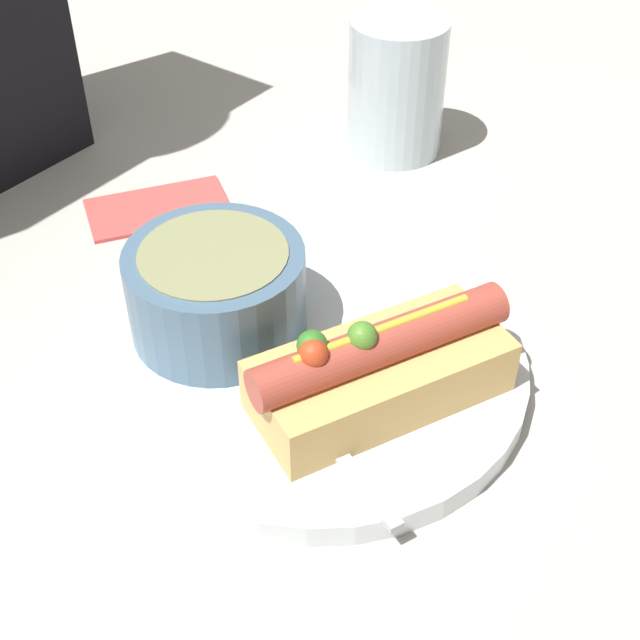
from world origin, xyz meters
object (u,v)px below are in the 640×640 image
(soup_bowl, at_px, (216,287))
(drinking_glass, at_px, (396,87))
(spoon, at_px, (281,379))
(hot_dog, at_px, (379,368))

(soup_bowl, xyz_separation_m, drinking_glass, (0.27, 0.05, 0.01))
(spoon, distance_m, drinking_glass, 0.31)
(hot_dog, height_order, spoon, hot_dog)
(hot_dog, bearing_deg, soup_bowl, 119.14)
(hot_dog, relative_size, soup_bowl, 1.45)
(hot_dog, xyz_separation_m, drinking_glass, (0.26, 0.16, 0.02))
(spoon, height_order, drinking_glass, drinking_glass)
(soup_bowl, height_order, spoon, soup_bowl)
(soup_bowl, relative_size, drinking_glass, 0.98)
(spoon, bearing_deg, drinking_glass, -46.49)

